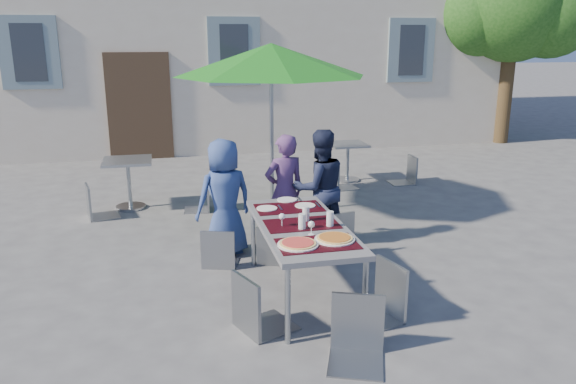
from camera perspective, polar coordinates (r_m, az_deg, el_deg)
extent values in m
plane|color=#48484A|center=(5.46, 5.86, -11.90)|extent=(90.00, 90.00, 0.00)
cube|color=#3C2B1C|center=(12.13, -14.86, 8.37)|extent=(1.30, 0.06, 2.20)
cube|color=slate|center=(12.28, -24.81, 12.73)|extent=(1.10, 0.06, 1.40)
cube|color=#262B33|center=(12.26, -24.83, 12.72)|extent=(0.60, 0.04, 1.10)
cube|color=slate|center=(12.16, -5.49, 14.03)|extent=(1.10, 0.06, 1.40)
cube|color=#262B33|center=(12.14, -5.48, 14.03)|extent=(0.60, 0.04, 1.10)
cube|color=slate|center=(13.29, 12.39, 13.87)|extent=(1.10, 0.06, 1.40)
cube|color=#262B33|center=(13.27, 12.43, 13.87)|extent=(0.60, 0.04, 1.10)
cylinder|color=#41311C|center=(14.59, 21.23, 10.17)|extent=(0.36, 0.36, 2.80)
sphere|color=#184412|center=(14.57, 21.99, 17.60)|extent=(2.80, 2.80, 2.80)
sphere|color=#184412|center=(14.38, 18.42, 16.76)|extent=(2.00, 2.00, 2.00)
sphere|color=#184412|center=(14.64, 25.17, 16.47)|extent=(2.20, 2.20, 2.20)
cube|color=#4A4A4F|center=(5.46, 1.42, -3.55)|extent=(0.80, 1.85, 0.05)
cylinder|color=#93999E|center=(4.75, -0.03, -11.48)|extent=(0.05, 0.05, 0.70)
cylinder|color=#93999E|center=(4.93, 7.82, -10.57)|extent=(0.05, 0.05, 0.70)
cylinder|color=#93999E|center=(6.31, -3.56, -4.48)|extent=(0.05, 0.05, 0.70)
cylinder|color=#93999E|center=(6.45, 2.42, -4.02)|extent=(0.05, 0.05, 0.70)
cube|color=black|center=(4.95, 3.00, -5.28)|extent=(0.70, 0.42, 0.01)
cube|color=black|center=(5.45, 1.42, -3.27)|extent=(0.70, 0.42, 0.01)
cube|color=black|center=(5.96, 0.11, -1.61)|extent=(0.70, 0.42, 0.01)
cylinder|color=white|center=(4.90, 1.00, -5.35)|extent=(0.36, 0.36, 0.01)
cylinder|color=#DBB362|center=(4.90, 1.00, -5.22)|extent=(0.32, 0.32, 0.01)
cylinder|color=#AA1710|center=(4.89, 1.00, -5.13)|extent=(0.28, 0.28, 0.01)
cylinder|color=white|center=(5.04, 4.76, -4.80)|extent=(0.36, 0.36, 0.01)
cylinder|color=#DBB362|center=(5.04, 4.76, -4.67)|extent=(0.32, 0.32, 0.01)
cylinder|color=#962E0A|center=(5.03, 4.76, -4.58)|extent=(0.28, 0.28, 0.01)
cylinder|color=silver|center=(5.29, 1.43, -3.03)|extent=(0.07, 0.07, 0.15)
cylinder|color=silver|center=(5.52, 1.83, -2.23)|extent=(0.07, 0.07, 0.15)
cylinder|color=silver|center=(5.38, 4.29, -2.75)|extent=(0.07, 0.07, 0.15)
cylinder|color=silver|center=(5.39, -0.61, -3.51)|extent=(0.06, 0.06, 0.00)
cylinder|color=silver|center=(5.37, -0.61, -3.12)|extent=(0.01, 0.01, 0.08)
sphere|color=silver|center=(5.35, -0.62, -2.51)|extent=(0.06, 0.06, 0.06)
cylinder|color=silver|center=(5.17, 2.38, -4.33)|extent=(0.06, 0.06, 0.00)
cylinder|color=silver|center=(5.16, 2.38, -3.93)|extent=(0.01, 0.01, 0.08)
sphere|color=silver|center=(5.14, 2.39, -3.30)|extent=(0.06, 0.06, 0.06)
cylinder|color=white|center=(5.91, -2.16, -1.66)|extent=(0.22, 0.22, 0.01)
cube|color=#ACAFB4|center=(5.94, -0.84, -1.59)|extent=(0.02, 0.18, 0.00)
cylinder|color=white|center=(6.01, 1.75, -1.37)|extent=(0.22, 0.22, 0.01)
cube|color=#ACAFB4|center=(6.05, 3.03, -1.31)|extent=(0.02, 0.18, 0.00)
cylinder|color=white|center=(6.22, -0.12, -0.79)|extent=(0.22, 0.22, 0.01)
cube|color=#ACAFB4|center=(6.25, 1.13, -0.72)|extent=(0.02, 0.18, 0.00)
imported|color=#2F4583|center=(6.58, -6.48, -0.57)|extent=(0.78, 0.62, 1.39)
imported|color=#523165|center=(6.78, -0.35, 0.07)|extent=(0.57, 0.43, 1.40)
imported|color=#1C223E|center=(6.85, 3.22, 0.41)|extent=(0.75, 0.49, 1.45)
cube|color=gray|center=(6.38, -6.91, -3.83)|extent=(0.47, 0.47, 0.03)
cube|color=gray|center=(6.14, -7.28, -2.41)|extent=(0.37, 0.13, 0.45)
cylinder|color=gray|center=(6.57, -5.20, -5.11)|extent=(0.02, 0.02, 0.40)
cylinder|color=gray|center=(6.63, -7.98, -5.02)|extent=(0.02, 0.02, 0.40)
cylinder|color=gray|center=(6.27, -5.65, -6.15)|extent=(0.02, 0.02, 0.40)
cylinder|color=gray|center=(6.33, -8.56, -6.04)|extent=(0.02, 0.02, 0.40)
cube|color=gray|center=(6.43, -1.30, -3.51)|extent=(0.49, 0.49, 0.03)
cube|color=gray|center=(6.19, -1.53, -2.06)|extent=(0.37, 0.15, 0.46)
cylinder|color=gray|center=(6.64, 0.31, -4.81)|extent=(0.02, 0.02, 0.40)
cylinder|color=gray|center=(6.68, -2.50, -4.70)|extent=(0.02, 0.02, 0.40)
cylinder|color=gray|center=(6.33, 0.00, -5.84)|extent=(0.02, 0.02, 0.40)
cylinder|color=gray|center=(6.37, -2.95, -5.71)|extent=(0.02, 0.02, 0.40)
cube|color=gray|center=(6.66, 4.07, -2.16)|extent=(0.55, 0.55, 0.03)
cube|color=gray|center=(6.40, 5.09, -0.37)|extent=(0.45, 0.13, 0.54)
cylinder|color=gray|center=(6.99, 4.63, -3.46)|extent=(0.02, 0.02, 0.48)
cylinder|color=gray|center=(6.81, 1.78, -3.94)|extent=(0.02, 0.02, 0.48)
cylinder|color=gray|center=(6.67, 6.33, -4.44)|extent=(0.02, 0.02, 0.48)
cylinder|color=gray|center=(6.49, 3.38, -4.97)|extent=(0.02, 0.02, 0.48)
cube|color=gray|center=(4.95, -2.21, -8.70)|extent=(0.58, 0.58, 0.03)
cube|color=gray|center=(4.75, -4.41, -6.37)|extent=(0.20, 0.42, 0.53)
cylinder|color=gray|center=(5.01, 0.90, -11.47)|extent=(0.02, 0.02, 0.47)
cylinder|color=gray|center=(5.29, -1.55, -9.93)|extent=(0.02, 0.02, 0.47)
cylinder|color=gray|center=(4.82, -2.87, -12.64)|extent=(0.02, 0.02, 0.47)
cylinder|color=gray|center=(5.12, -5.19, -10.94)|extent=(0.02, 0.02, 0.47)
cube|color=#939A9F|center=(5.12, 8.65, -8.05)|extent=(0.54, 0.54, 0.03)
cube|color=#939A9F|center=(5.15, 10.67, -4.87)|extent=(0.14, 0.44, 0.53)
cylinder|color=#939A9F|center=(5.27, 5.61, -10.17)|extent=(0.02, 0.02, 0.46)
cylinder|color=#939A9F|center=(4.99, 8.05, -11.80)|extent=(0.02, 0.02, 0.46)
cylinder|color=#939A9F|center=(5.47, 8.98, -9.29)|extent=(0.02, 0.02, 0.46)
cylinder|color=#939A9F|center=(5.20, 11.51, -10.78)|extent=(0.02, 0.02, 0.46)
cube|color=gray|center=(4.45, 7.08, -11.97)|extent=(0.56, 0.56, 0.03)
cube|color=gray|center=(4.53, 7.28, -7.89)|extent=(0.41, 0.19, 0.51)
cylinder|color=gray|center=(4.41, 4.40, -15.68)|extent=(0.02, 0.02, 0.45)
cylinder|color=gray|center=(4.41, 9.39, -15.90)|extent=(0.02, 0.02, 0.45)
cylinder|color=gray|center=(4.73, 4.76, -13.37)|extent=(0.02, 0.02, 0.45)
cylinder|color=gray|center=(4.73, 9.36, -13.57)|extent=(0.02, 0.02, 0.45)
cylinder|color=#ACAFB4|center=(8.22, -1.60, -1.87)|extent=(0.50, 0.50, 0.10)
cylinder|color=#93999E|center=(7.97, -1.66, 5.54)|extent=(0.06, 0.06, 2.25)
cone|color=#197019|center=(7.85, -1.73, 13.29)|extent=(2.68, 2.68, 0.44)
cylinder|color=#ACAFB4|center=(8.81, -15.67, -1.45)|extent=(0.44, 0.44, 0.04)
cylinder|color=#93999E|center=(8.72, -15.83, 0.62)|extent=(0.06, 0.06, 0.70)
cube|color=#93999E|center=(8.64, -16.01, 3.05)|extent=(0.70, 0.70, 0.04)
cube|color=gray|center=(8.40, -18.40, 0.46)|extent=(0.49, 0.49, 0.03)
cube|color=gray|center=(8.32, -19.87, 1.93)|extent=(0.11, 0.41, 0.49)
cylinder|color=gray|center=(8.31, -16.92, -1.18)|extent=(0.02, 0.02, 0.43)
cylinder|color=gray|center=(8.64, -17.27, -0.57)|extent=(0.02, 0.02, 0.43)
cylinder|color=gray|center=(8.27, -19.32, -1.46)|extent=(0.02, 0.02, 0.43)
cylinder|color=gray|center=(8.61, -19.58, -0.84)|extent=(0.02, 0.02, 0.43)
cube|color=#91959C|center=(8.39, -9.36, 0.75)|extent=(0.41, 0.41, 0.03)
cube|color=#91959C|center=(8.33, -8.21, 2.26)|extent=(0.06, 0.37, 0.44)
cylinder|color=#91959C|center=(8.60, -10.33, -0.32)|extent=(0.02, 0.02, 0.39)
cylinder|color=#91959C|center=(8.29, -10.43, -0.92)|extent=(0.02, 0.02, 0.39)
cylinder|color=#91959C|center=(8.59, -8.21, -0.25)|extent=(0.02, 0.02, 0.39)
cylinder|color=#91959C|center=(8.28, -8.23, -0.85)|extent=(0.02, 0.02, 0.39)
cylinder|color=#ACAFB4|center=(10.16, 6.01, 1.27)|extent=(0.44, 0.44, 0.04)
cylinder|color=#93999E|center=(10.09, 6.05, 2.91)|extent=(0.06, 0.06, 0.63)
cube|color=#93999E|center=(10.02, 6.11, 4.84)|extent=(0.63, 0.63, 0.04)
cube|color=gray|center=(9.55, 5.77, 2.95)|extent=(0.45, 0.45, 0.03)
cube|color=gray|center=(9.42, 4.73, 4.31)|extent=(0.08, 0.41, 0.49)
cylinder|color=gray|center=(9.53, 7.13, 1.49)|extent=(0.02, 0.02, 0.43)
cylinder|color=gray|center=(9.83, 6.22, 1.96)|extent=(0.02, 0.02, 0.43)
cylinder|color=gray|center=(9.38, 5.22, 1.32)|extent=(0.02, 0.02, 0.43)
cylinder|color=gray|center=(9.69, 4.35, 1.80)|extent=(0.02, 0.02, 0.43)
cube|color=gray|center=(10.02, 11.54, 3.30)|extent=(0.42, 0.42, 0.03)
cube|color=gray|center=(10.05, 12.64, 4.68)|extent=(0.04, 0.41, 0.49)
cylinder|color=gray|center=(10.16, 10.19, 2.24)|extent=(0.02, 0.02, 0.43)
cylinder|color=gray|center=(9.84, 10.92, 1.78)|extent=(0.02, 0.02, 0.43)
cylinder|color=gray|center=(10.29, 12.00, 2.32)|extent=(0.02, 0.02, 0.43)
cylinder|color=gray|center=(9.98, 12.78, 1.86)|extent=(0.02, 0.02, 0.43)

